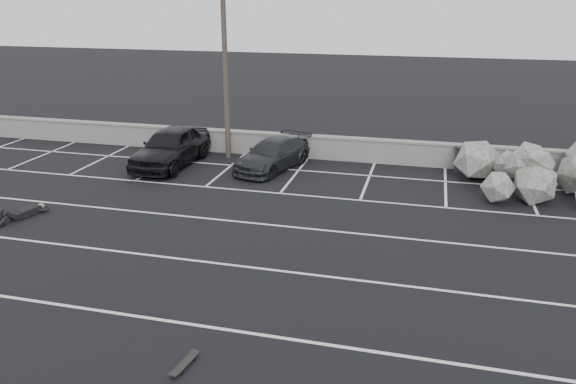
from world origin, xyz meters
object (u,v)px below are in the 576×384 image
(utility_pole, at_px, (225,61))
(trash_bin, at_px, (462,159))
(car_right, at_px, (273,154))
(riprap_pile, at_px, (537,174))
(car_left, at_px, (171,147))
(person, at_px, (28,208))
(skateboard, at_px, (184,364))

(utility_pole, height_order, trash_bin, utility_pole)
(car_right, height_order, utility_pole, utility_pole)
(riprap_pile, bearing_deg, car_left, -178.97)
(utility_pole, distance_m, trash_bin, 10.90)
(trash_bin, relative_size, riprap_pile, 0.18)
(car_right, xyz_separation_m, utility_pole, (-2.45, 1.22, 3.66))
(car_left, xyz_separation_m, riprap_pile, (14.76, 0.26, -0.16))
(car_left, xyz_separation_m, person, (-2.14, -6.56, -0.59))
(car_right, distance_m, utility_pole, 4.57)
(trash_bin, height_order, riprap_pile, riprap_pile)
(trash_bin, bearing_deg, utility_pole, -177.76)
(person, relative_size, skateboard, 3.44)
(utility_pole, height_order, person, utility_pole)
(car_left, height_order, person, car_left)
(car_left, bearing_deg, riprap_pile, 2.52)
(car_left, distance_m, skateboard, 14.34)
(car_left, height_order, riprap_pile, riprap_pile)
(trash_bin, distance_m, person, 16.79)
(riprap_pile, bearing_deg, trash_bin, 142.91)
(car_left, bearing_deg, utility_pole, 44.78)
(car_right, distance_m, trash_bin, 7.95)
(car_right, xyz_separation_m, skateboard, (1.98, -13.43, -0.56))
(car_left, relative_size, car_right, 1.13)
(car_right, relative_size, riprap_pile, 0.73)
(person, bearing_deg, trash_bin, 45.46)
(car_right, bearing_deg, riprap_pile, 14.24)
(skateboard, bearing_deg, car_left, 124.87)
(riprap_pile, bearing_deg, utility_pole, 173.06)
(trash_bin, xyz_separation_m, skateboard, (-5.80, -15.05, -0.47))
(trash_bin, height_order, person, trash_bin)
(car_left, relative_size, trash_bin, 4.62)
(trash_bin, relative_size, person, 0.41)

